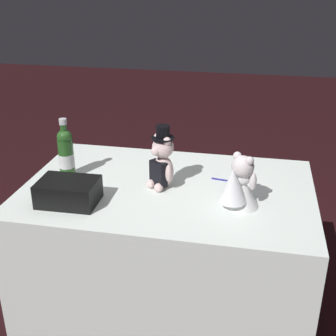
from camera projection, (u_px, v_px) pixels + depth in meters
ground_plane at (168, 300)px, 2.51m from camera, size 12.00×12.00×0.00m
reception_table at (168, 247)px, 2.37m from camera, size 1.41×0.93×0.71m
teddy_bear_groom at (162, 161)px, 2.17m from camera, size 0.13×0.14×0.31m
teddy_bear_bride at (239, 185)px, 2.00m from camera, size 0.21×0.22×0.25m
champagne_bottle at (66, 153)px, 2.28m from camera, size 0.08×0.08×0.31m
signing_pen at (225, 180)px, 2.28m from camera, size 0.14×0.03×0.01m
gift_case_black at (68, 192)px, 2.05m from camera, size 0.27×0.19×0.11m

